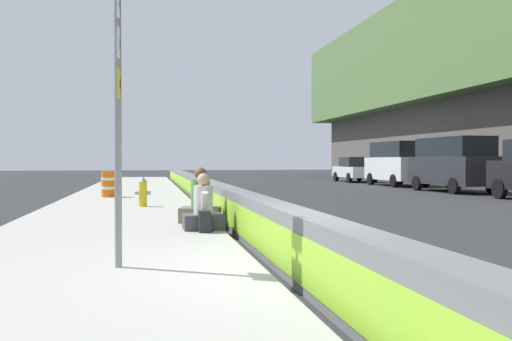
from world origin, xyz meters
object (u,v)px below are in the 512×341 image
(seated_person_foreground, at_px, (203,212))
(seated_person_middle, at_px, (200,205))
(fire_hydrant, at_px, (143,191))
(parked_car_far, at_px, (355,169))
(construction_barrel, at_px, (109,184))
(parked_car_fourth, at_px, (453,163))
(backpack, at_px, (205,222))
(route_sign_post, at_px, (118,101))
(parked_car_midline, at_px, (397,163))

(seated_person_foreground, relative_size, seated_person_middle, 0.91)
(fire_hydrant, bearing_deg, parked_car_far, -34.86)
(seated_person_middle, height_order, construction_barrel, seated_person_middle)
(parked_car_fourth, bearing_deg, construction_barrel, 100.59)
(seated_person_middle, xyz_separation_m, parked_car_far, (24.76, -12.85, 0.35))
(backpack, xyz_separation_m, parked_car_far, (26.55, -12.92, 0.53))
(route_sign_post, xyz_separation_m, construction_barrel, (14.23, 1.07, -1.61))
(seated_person_foreground, height_order, seated_person_middle, seated_person_middle)
(backpack, relative_size, construction_barrel, 0.42)
(route_sign_post, bearing_deg, construction_barrel, 4.32)
(parked_car_midline, bearing_deg, backpack, 146.99)
(route_sign_post, relative_size, seated_person_foreground, 3.29)
(route_sign_post, bearing_deg, seated_person_middle, -16.26)
(seated_person_foreground, height_order, parked_car_midline, parked_car_midline)
(backpack, height_order, construction_barrel, construction_barrel)
(seated_person_middle, xyz_separation_m, parked_car_fourth, (12.03, -12.93, 0.84))
(seated_person_middle, distance_m, parked_car_far, 27.90)
(route_sign_post, bearing_deg, parked_car_far, -25.64)
(seated_person_middle, bearing_deg, parked_car_midline, -35.33)
(fire_hydrant, distance_m, parked_car_midline, 20.06)
(construction_barrel, distance_m, parked_car_midline, 18.23)
(seated_person_middle, bearing_deg, backpack, 177.68)
(seated_person_foreground, relative_size, parked_car_fourth, 0.21)
(seated_person_middle, distance_m, parked_car_fourth, 17.68)
(route_sign_post, bearing_deg, parked_car_fourth, -40.08)
(seated_person_middle, xyz_separation_m, parked_car_midline, (18.46, -13.09, 0.84))
(fire_hydrant, height_order, seated_person_middle, seated_person_middle)
(backpack, height_order, parked_car_midline, parked_car_midline)
(construction_barrel, bearing_deg, backpack, -167.17)
(route_sign_post, xyz_separation_m, fire_hydrant, (9.58, -0.21, -1.65))
(seated_person_middle, bearing_deg, parked_car_far, -27.42)
(seated_person_foreground, bearing_deg, route_sign_post, 159.27)
(backpack, bearing_deg, seated_person_foreground, -1.48)
(parked_car_midline, distance_m, parked_car_far, 6.32)
(seated_person_foreground, relative_size, construction_barrel, 1.15)
(backpack, bearing_deg, fire_hydrant, 10.90)
(parked_car_midline, relative_size, parked_car_far, 1.13)
(route_sign_post, distance_m, backpack, 4.07)
(backpack, xyz_separation_m, parked_car_midline, (20.25, -13.16, 1.02))
(construction_barrel, bearing_deg, parked_car_midline, -59.19)
(fire_hydrant, bearing_deg, backpack, -169.10)
(backpack, bearing_deg, seated_person_middle, -2.32)
(parked_car_midline, bearing_deg, parked_car_fourth, 178.60)
(seated_person_middle, relative_size, parked_car_fourth, 0.23)
(fire_hydrant, bearing_deg, seated_person_middle, -164.07)
(route_sign_post, relative_size, parked_car_fourth, 0.70)
(parked_car_midline, xyz_separation_m, parked_car_far, (6.30, 0.24, -0.49))
(parked_car_fourth, distance_m, parked_car_midline, 6.43)
(route_sign_post, height_order, parked_car_far, route_sign_post)
(parked_car_far, bearing_deg, parked_car_fourth, -179.64)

